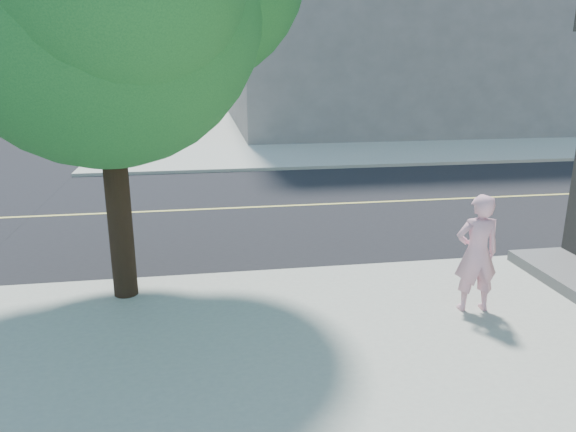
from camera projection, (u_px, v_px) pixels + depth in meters
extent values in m
plane|color=black|center=(15.00, 292.00, 8.72)|extent=(140.00, 140.00, 0.00)
cube|color=black|center=(74.00, 215.00, 12.98)|extent=(140.00, 9.00, 0.01)
cube|color=#ABAC9B|center=(384.00, 123.00, 31.15)|extent=(29.00, 25.00, 0.12)
imported|color=#ECA5B6|center=(477.00, 253.00, 7.61)|extent=(0.65, 0.45, 1.71)
cylinder|color=black|center=(116.00, 180.00, 7.86)|extent=(0.36, 0.36, 3.58)
sphere|color=#26732D|center=(100.00, 4.00, 7.20)|extent=(4.37, 4.37, 4.37)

